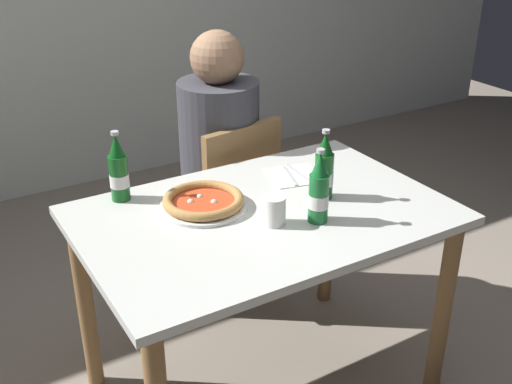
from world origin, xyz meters
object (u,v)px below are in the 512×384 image
(diner_seated, at_px, (220,175))
(beer_bottle_right, at_px, (319,192))
(beer_bottle_left, at_px, (119,171))
(pizza_margherita_near, at_px, (203,202))
(beer_bottle_center, at_px, (324,170))
(chair_behind_table, at_px, (228,199))
(napkin_with_cutlery, at_px, (294,176))
(paper_cup, at_px, (274,211))
(dining_table_main, at_px, (264,241))

(diner_seated, relative_size, beer_bottle_right, 4.89)
(beer_bottle_left, distance_m, beer_bottle_right, 0.68)
(diner_seated, relative_size, pizza_margherita_near, 4.13)
(beer_bottle_left, relative_size, beer_bottle_center, 1.00)
(chair_behind_table, xyz_separation_m, beer_bottle_left, (-0.56, -0.28, 0.37))
(pizza_margherita_near, relative_size, beer_bottle_center, 1.18)
(pizza_margherita_near, distance_m, beer_bottle_left, 0.30)
(pizza_margherita_near, bearing_deg, beer_bottle_right, -44.72)
(chair_behind_table, bearing_deg, pizza_margherita_near, 46.09)
(pizza_margherita_near, relative_size, beer_bottle_right, 1.18)
(pizza_margherita_near, height_order, napkin_with_cutlery, pizza_margherita_near)
(pizza_margherita_near, xyz_separation_m, beer_bottle_right, (0.27, -0.27, 0.08))
(pizza_margherita_near, height_order, beer_bottle_center, beer_bottle_center)
(diner_seated, distance_m, beer_bottle_left, 0.70)
(beer_bottle_right, relative_size, paper_cup, 2.60)
(diner_seated, height_order, beer_bottle_center, diner_seated)
(diner_seated, relative_size, napkin_with_cutlery, 5.63)
(dining_table_main, height_order, beer_bottle_left, beer_bottle_left)
(beer_bottle_center, xyz_separation_m, napkin_with_cutlery, (0.01, 0.19, -0.10))
(napkin_with_cutlery, distance_m, paper_cup, 0.38)
(beer_bottle_center, relative_size, paper_cup, 2.60)
(paper_cup, bearing_deg, beer_bottle_center, 16.96)
(beer_bottle_left, xyz_separation_m, napkin_with_cutlery, (0.62, -0.15, -0.10))
(diner_seated, xyz_separation_m, beer_bottle_left, (-0.55, -0.33, 0.27))
(chair_behind_table, distance_m, pizza_margherita_near, 0.66)
(dining_table_main, distance_m, pizza_margherita_near, 0.24)
(dining_table_main, height_order, beer_bottle_center, beer_bottle_center)
(paper_cup, bearing_deg, chair_behind_table, 73.39)
(diner_seated, xyz_separation_m, paper_cup, (-0.20, -0.75, 0.21))
(chair_behind_table, xyz_separation_m, diner_seated, (-0.01, 0.05, 0.10))
(beer_bottle_left, height_order, beer_bottle_center, same)
(beer_bottle_left, distance_m, paper_cup, 0.55)
(dining_table_main, bearing_deg, chair_behind_table, 72.51)
(dining_table_main, distance_m, paper_cup, 0.19)
(dining_table_main, xyz_separation_m, diner_seated, (0.18, 0.66, -0.05))
(dining_table_main, height_order, paper_cup, paper_cup)
(diner_seated, xyz_separation_m, pizza_margherita_near, (-0.34, -0.53, 0.19))
(chair_behind_table, height_order, beer_bottle_center, beer_bottle_center)
(dining_table_main, relative_size, paper_cup, 12.63)
(dining_table_main, xyz_separation_m, pizza_margherita_near, (-0.16, 0.13, 0.14))
(beer_bottle_left, bearing_deg, chair_behind_table, 26.69)
(napkin_with_cutlery, bearing_deg, dining_table_main, -143.50)
(pizza_margherita_near, bearing_deg, diner_seated, 57.46)
(pizza_margherita_near, bearing_deg, beer_bottle_center, -19.95)
(chair_behind_table, relative_size, diner_seated, 0.70)
(pizza_margherita_near, distance_m, paper_cup, 0.26)
(diner_seated, bearing_deg, beer_bottle_right, -94.90)
(pizza_margherita_near, xyz_separation_m, beer_bottle_left, (-0.21, 0.20, 0.08))
(pizza_margherita_near, relative_size, paper_cup, 3.08)
(beer_bottle_right, bearing_deg, napkin_with_cutlery, 68.11)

